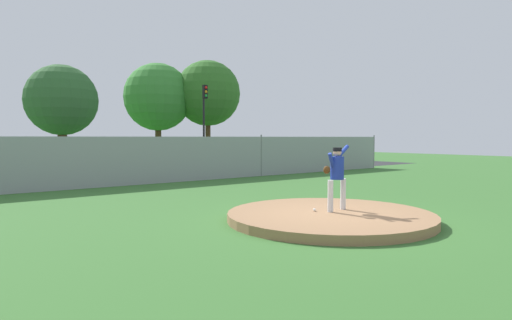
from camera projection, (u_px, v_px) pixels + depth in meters
ground_plane at (196, 194)px, 14.70m from camera, size 80.00×80.00×0.00m
asphalt_strip at (107, 176)px, 21.33m from camera, size 44.00×7.00×0.01m
pitchers_mound at (330, 217)px, 10.01m from camera, size 4.75×4.75×0.20m
pitcher_youth at (337, 172)px, 10.17m from camera, size 0.83×0.32×1.55m
baseball at (314, 210)px, 10.12m from camera, size 0.07×0.07×0.07m
chainlink_fence at (146, 160)px, 17.77m from camera, size 30.70×0.07×2.06m
parked_car_charcoal at (98, 161)px, 21.40m from camera, size 1.93×4.64×1.61m
parked_car_slate at (181, 158)px, 23.74m from camera, size 2.19×4.72×1.61m
parked_car_navy at (224, 157)px, 25.52m from camera, size 2.14×4.67×1.63m
traffic_cone_orange at (61, 174)px, 19.48m from camera, size 0.40×0.40×0.55m
traffic_light_far at (204, 111)px, 29.06m from camera, size 0.28×0.46×5.42m
tree_tall_centre at (62, 101)px, 26.82m from camera, size 4.36×4.36×6.41m
tree_broad_right at (158, 97)px, 33.97m from camera, size 5.28×5.28×7.72m
tree_broad_left at (208, 93)px, 34.75m from camera, size 5.22×5.22×8.07m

